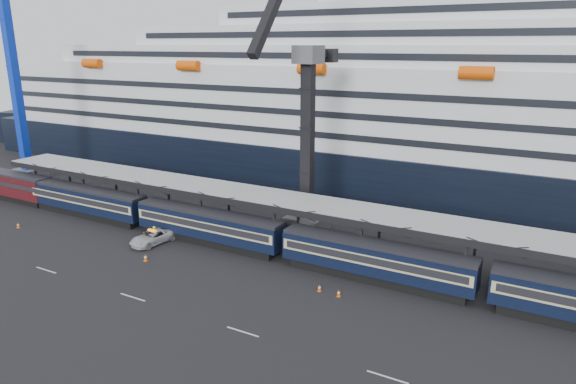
% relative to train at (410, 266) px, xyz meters
% --- Properties ---
extents(ground, '(260.00, 260.00, 0.00)m').
position_rel_train_xyz_m(ground, '(4.65, -10.00, -2.20)').
color(ground, black).
rests_on(ground, ground).
extents(train, '(133.05, 3.00, 4.05)m').
position_rel_train_xyz_m(train, '(0.00, 0.00, 0.00)').
color(train, black).
rests_on(train, ground).
extents(canopy, '(130.00, 6.25, 5.53)m').
position_rel_train_xyz_m(canopy, '(4.65, 4.00, 3.05)').
color(canopy, '#94979C').
rests_on(canopy, ground).
extents(cruise_ship, '(214.09, 28.84, 34.00)m').
position_rel_train_xyz_m(cruise_ship, '(3.57, 35.99, 10.14)').
color(cruise_ship, black).
rests_on(cruise_ship, ground).
extents(crane_blue, '(4.50, 19.91, 52.01)m').
position_rel_train_xyz_m(crane_blue, '(-67.35, 7.55, 16.03)').
color(crane_blue, '#44474B').
rests_on(crane_blue, ground).
extents(crane_dark_near, '(4.50, 17.75, 35.08)m').
position_rel_train_xyz_m(crane_dark_near, '(-15.35, 8.59, 9.73)').
color(crane_dark_near, '#44474B').
rests_on(crane_dark_near, ground).
extents(pickup_truck, '(3.22, 5.80, 1.54)m').
position_rel_train_xyz_m(pickup_truck, '(-28.98, -3.25, -1.43)').
color(pickup_truck, '#B3B5BB').
rests_on(pickup_truck, ground).
extents(worker, '(0.79, 0.75, 1.82)m').
position_rel_train_xyz_m(worker, '(-29.31, -2.50, -1.29)').
color(worker, yellow).
rests_on(worker, ground).
extents(traffic_cone_a, '(0.37, 0.37, 0.75)m').
position_rel_train_xyz_m(traffic_cone_a, '(-47.40, -7.50, -1.83)').
color(traffic_cone_a, '#EA5207').
rests_on(traffic_cone_a, ground).
extents(traffic_cone_b, '(0.41, 0.41, 0.83)m').
position_rel_train_xyz_m(traffic_cone_b, '(-26.14, -7.37, -1.79)').
color(traffic_cone_b, '#EA5207').
rests_on(traffic_cone_b, ground).
extents(traffic_cone_c, '(0.36, 0.36, 0.72)m').
position_rel_train_xyz_m(traffic_cone_c, '(-5.04, -4.79, -1.84)').
color(traffic_cone_c, '#EA5207').
rests_on(traffic_cone_c, ground).
extents(traffic_cone_d, '(0.36, 0.36, 0.72)m').
position_rel_train_xyz_m(traffic_cone_d, '(-7.03, -4.70, -1.85)').
color(traffic_cone_d, '#EA5207').
rests_on(traffic_cone_d, ground).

